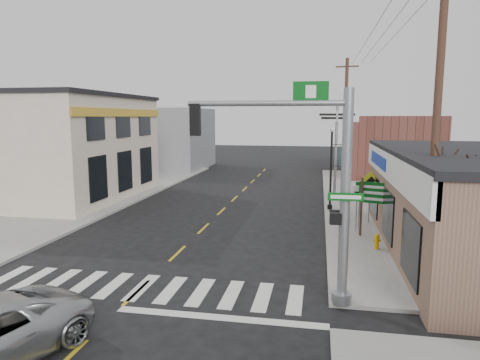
% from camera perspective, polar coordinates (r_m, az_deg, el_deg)
% --- Properties ---
extents(ground, '(140.00, 140.00, 0.00)m').
position_cam_1_polar(ground, '(14.45, -13.60, -14.36)').
color(ground, black).
rests_on(ground, ground).
extents(sidewalk_right, '(6.00, 38.00, 0.13)m').
position_cam_1_polar(sidewalk_right, '(25.93, 17.86, -4.16)').
color(sidewalk_right, gray).
rests_on(sidewalk_right, ground).
extents(sidewalk_left, '(6.00, 38.00, 0.13)m').
position_cam_1_polar(sidewalk_left, '(29.56, -19.31, -2.71)').
color(sidewalk_left, gray).
rests_on(sidewalk_left, ground).
extents(center_line, '(0.12, 56.00, 0.01)m').
position_cam_1_polar(center_line, '(21.60, -4.89, -6.44)').
color(center_line, gold).
rests_on(center_line, ground).
extents(crosswalk, '(11.00, 2.20, 0.01)m').
position_cam_1_polar(crosswalk, '(14.79, -12.95, -13.78)').
color(crosswalk, silver).
rests_on(crosswalk, ground).
extents(left_building, '(12.00, 12.00, 6.80)m').
position_cam_1_polar(left_building, '(32.13, -24.93, 3.84)').
color(left_building, beige).
rests_on(left_building, ground).
extents(bldg_distant_right, '(8.00, 10.00, 5.60)m').
position_cam_1_polar(bldg_distant_right, '(42.69, 19.18, 4.30)').
color(bldg_distant_right, brown).
rests_on(bldg_distant_right, ground).
extents(bldg_distant_left, '(9.00, 10.00, 6.40)m').
position_cam_1_polar(bldg_distant_left, '(47.19, -10.13, 5.48)').
color(bldg_distant_left, gray).
rests_on(bldg_distant_left, ground).
extents(traffic_signal_pole, '(5.04, 0.38, 6.38)m').
position_cam_1_polar(traffic_signal_pole, '(12.34, 10.44, 0.78)').
color(traffic_signal_pole, gray).
rests_on(traffic_signal_pole, sidewalk_right).
extents(guide_sign, '(1.53, 0.13, 2.68)m').
position_cam_1_polar(guide_sign, '(20.25, 17.68, -2.40)').
color(guide_sign, '#4D3123').
rests_on(guide_sign, sidewalk_right).
extents(fire_hydrant, '(0.20, 0.20, 0.65)m').
position_cam_1_polar(fire_hydrant, '(18.66, 17.78, -7.71)').
color(fire_hydrant, '#D49705').
rests_on(fire_hydrant, sidewalk_right).
extents(ped_crossing_sign, '(1.04, 0.07, 2.67)m').
position_cam_1_polar(ped_crossing_sign, '(22.84, 16.93, -0.95)').
color(ped_crossing_sign, gray).
rests_on(ped_crossing_sign, sidewalk_right).
extents(lamp_post, '(0.62, 0.49, 4.79)m').
position_cam_1_polar(lamp_post, '(25.42, 12.19, 2.32)').
color(lamp_post, black).
rests_on(lamp_post, sidewalk_right).
extents(dance_center_sign, '(2.87, 0.18, 6.10)m').
position_cam_1_polar(dance_center_sign, '(29.40, 12.75, 6.75)').
color(dance_center_sign, gray).
rests_on(dance_center_sign, sidewalk_right).
extents(bare_tree, '(2.61, 2.61, 5.22)m').
position_cam_1_polar(bare_tree, '(16.16, 27.40, 2.86)').
color(bare_tree, black).
rests_on(bare_tree, sidewalk_right).
extents(shrub_back, '(1.09, 1.09, 0.82)m').
position_cam_1_polar(shrub_back, '(21.40, 20.57, -5.62)').
color(shrub_back, black).
rests_on(shrub_back, sidewalk_right).
extents(utility_pole_near, '(1.80, 0.27, 10.36)m').
position_cam_1_polar(utility_pole_near, '(16.14, 24.73, 7.32)').
color(utility_pole_near, '#4B3C24').
rests_on(utility_pole_near, sidewalk_right).
extents(utility_pole_far, '(1.70, 0.26, 9.80)m').
position_cam_1_polar(utility_pole_far, '(34.10, 13.84, 7.55)').
color(utility_pole_far, '#3C2C1A').
rests_on(utility_pole_far, sidewalk_right).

